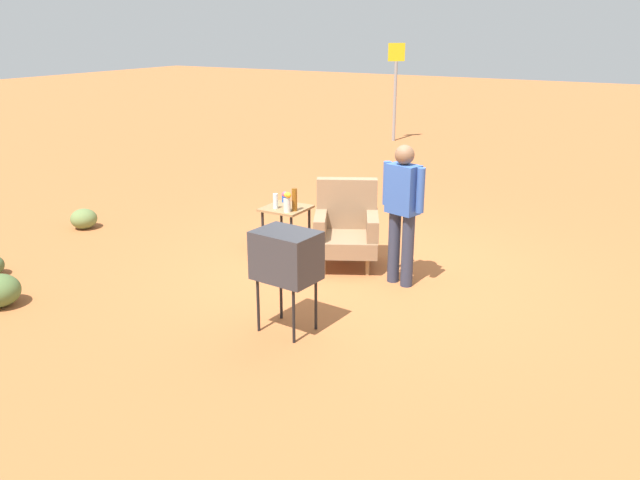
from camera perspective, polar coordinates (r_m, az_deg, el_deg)
name	(u,v)px	position (r m, az deg, el deg)	size (l,w,h in m)	color
ground_plane	(364,271)	(8.12, 3.84, -2.68)	(60.00, 60.00, 0.00)	#AD6033
armchair	(346,226)	(8.17, 2.32, 1.19)	(1.03, 1.04, 1.06)	#937047
side_table	(286,213)	(8.68, -2.98, 2.32)	(0.56, 0.56, 0.60)	black
tv_on_stand	(286,256)	(6.30, -2.94, -1.41)	(0.64, 0.50, 1.03)	black
person_standing	(403,206)	(7.47, 7.20, 2.92)	(0.55, 0.31, 1.64)	#2D3347
road_sign	(395,86)	(17.15, 6.58, 13.15)	(0.33, 0.33, 2.44)	gray
soda_can_blue	(284,198)	(8.89, -3.14, 3.70)	(0.07, 0.07, 0.12)	blue
bottle_short_clear	(275,201)	(8.57, -3.90, 3.40)	(0.06, 0.06, 0.20)	silver
bottle_tall_amber	(295,200)	(8.44, -2.24, 3.54)	(0.07, 0.07, 0.30)	brown
flower_vase	(287,201)	(8.39, -2.90, 3.42)	(0.14, 0.10, 0.27)	silver
shrub_far	(84,219)	(10.34, -19.89, 1.76)	(0.39, 0.39, 0.30)	olive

